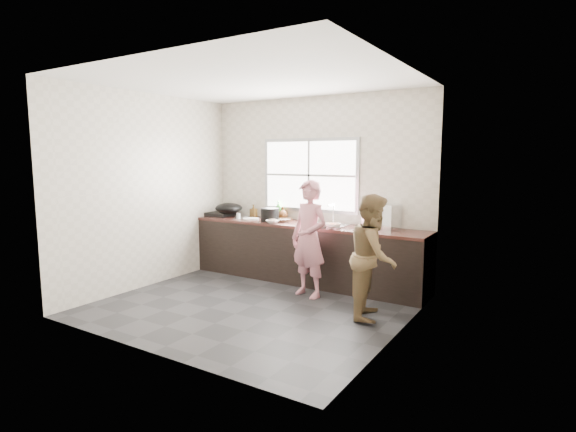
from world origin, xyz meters
The scene contains 30 objects.
floor centered at (0.00, 0.00, -0.01)m, with size 3.60×3.20×0.01m, color #28282A.
ceiling centered at (0.00, 0.00, 2.71)m, with size 3.60×3.20×0.01m, color silver.
wall_back centered at (0.00, 1.60, 1.35)m, with size 3.60×0.01×2.70m, color beige.
wall_left centered at (-1.80, 0.00, 1.35)m, with size 0.01×3.20×2.70m, color beige.
wall_right centered at (1.80, 0.00, 1.35)m, with size 0.01×3.20×2.70m, color beige.
wall_front centered at (0.00, -1.60, 1.35)m, with size 3.60×0.01×2.70m, color silver.
cabinet centered at (0.00, 1.29, 0.41)m, with size 3.60×0.62×0.82m, color black.
countertop centered at (0.00, 1.29, 0.84)m, with size 3.60×0.64×0.04m, color #381C17.
sink centered at (0.35, 1.29, 0.86)m, with size 0.55×0.45×0.02m, color silver.
faucet centered at (0.35, 1.49, 1.01)m, with size 0.02×0.02×0.30m, color silver.
window_frame centered at (-0.10, 1.59, 1.55)m, with size 1.60×0.05×1.10m, color #9EA0A5.
window_glazing centered at (-0.10, 1.57, 1.55)m, with size 1.50×0.01×1.00m, color white.
woman centered at (0.39, 0.71, 0.71)m, with size 0.52×0.34×1.43m, color #D57F8E.
person_side centered at (1.39, 0.41, 0.71)m, with size 0.69×0.53×1.41m, color brown.
cutting_board centered at (-0.51, 1.41, 0.88)m, with size 0.37×0.37×0.04m, color #301F12.
cleaver centered at (-0.33, 1.23, 0.90)m, with size 0.18×0.09×0.01m, color #B0B3B7.
bowl_mince centered at (-0.43, 1.08, 0.88)m, with size 0.19×0.19×0.05m, color white.
bowl_crabs centered at (0.53, 1.12, 0.89)m, with size 0.18×0.18×0.06m, color white.
bowl_held centered at (0.39, 1.08, 0.89)m, with size 0.20×0.20×0.06m, color silver.
black_pot centered at (-0.58, 1.22, 0.96)m, with size 0.28×0.28×0.20m, color black.
plate_food centered at (-0.94, 1.23, 0.87)m, with size 0.25×0.25×0.02m, color white.
bottle_green centered at (-0.62, 1.52, 1.00)m, with size 0.11×0.11×0.28m, color green.
bottle_brown_tall centered at (-1.05, 1.46, 0.95)m, with size 0.08×0.09×0.19m, color #402A10.
bottle_brown_short centered at (-0.52, 1.50, 0.95)m, with size 0.15×0.15×0.19m, color #502C14.
glass_jar centered at (-1.14, 1.17, 0.90)m, with size 0.06×0.06×0.09m, color #B8BCBF.
burner centered at (-1.65, 1.33, 0.89)m, with size 0.41×0.41×0.06m, color black.
wok centered at (-1.43, 1.29, 1.00)m, with size 0.44×0.44×0.16m, color black.
dish_rack centered at (1.09, 1.47, 1.03)m, with size 0.45×0.31×0.33m, color silver.
pot_lid_left centered at (-1.26, 1.45, 0.87)m, with size 0.28×0.28×0.01m, color silver.
pot_lid_right centered at (-1.13, 1.20, 0.87)m, with size 0.23×0.23×0.01m, color silver.
Camera 1 is at (3.19, -4.32, 1.81)m, focal length 28.00 mm.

